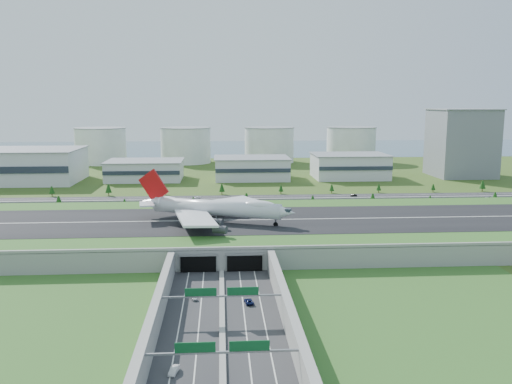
{
  "coord_description": "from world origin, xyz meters",
  "views": [
    {
      "loc": [
        0.03,
        -242.44,
        62.16
      ],
      "look_at": [
        18.33,
        35.0,
        15.28
      ],
      "focal_mm": 38.0,
      "sensor_mm": 36.0,
      "label": 1
    }
  ],
  "objects": [
    {
      "name": "ground",
      "position": [
        0.0,
        0.0,
        0.0
      ],
      "size": [
        1200.0,
        1200.0,
        0.0
      ],
      "primitive_type": "plane",
      "color": "#2A4B17",
      "rests_on": "ground"
    },
    {
      "name": "airfield_deck",
      "position": [
        0.0,
        -0.09,
        4.12
      ],
      "size": [
        520.0,
        100.0,
        9.2
      ],
      "color": "gray",
      "rests_on": "ground"
    },
    {
      "name": "underpass_road",
      "position": [
        0.0,
        -99.42,
        3.43
      ],
      "size": [
        38.8,
        120.4,
        8.0
      ],
      "color": "#28282B",
      "rests_on": "ground"
    },
    {
      "name": "sign_gantry_near",
      "position": [
        0.0,
        -95.04,
        6.95
      ],
      "size": [
        38.7,
        0.7,
        9.8
      ],
      "color": "gray",
      "rests_on": "ground"
    },
    {
      "name": "sign_gantry_far",
      "position": [
        0.0,
        -130.04,
        6.95
      ],
      "size": [
        38.7,
        0.7,
        9.8
      ],
      "color": "gray",
      "rests_on": "ground"
    },
    {
      "name": "north_expressway",
      "position": [
        0.0,
        95.0,
        0.06
      ],
      "size": [
        560.0,
        36.0,
        0.12
      ],
      "primitive_type": "cube",
      "color": "#28282B",
      "rests_on": "ground"
    },
    {
      "name": "tree_row",
      "position": [
        12.7,
        94.94,
        4.42
      ],
      "size": [
        501.73,
        48.54,
        8.24
      ],
      "color": "#3D2819",
      "rests_on": "ground"
    },
    {
      "name": "hangar_west",
      "position": [
        -170.0,
        185.0,
        12.5
      ],
      "size": [
        120.0,
        60.0,
        25.0
      ],
      "primitive_type": "cube",
      "color": "silver",
      "rests_on": "ground"
    },
    {
      "name": "hangar_mid_a",
      "position": [
        -60.0,
        190.0,
        7.5
      ],
      "size": [
        58.0,
        42.0,
        15.0
      ],
      "primitive_type": "cube",
      "color": "silver",
      "rests_on": "ground"
    },
    {
      "name": "hangar_mid_b",
      "position": [
        25.0,
        190.0,
        8.5
      ],
      "size": [
        58.0,
        42.0,
        17.0
      ],
      "primitive_type": "cube",
      "color": "silver",
      "rests_on": "ground"
    },
    {
      "name": "hangar_mid_c",
      "position": [
        105.0,
        190.0,
        9.5
      ],
      "size": [
        58.0,
        42.0,
        19.0
      ],
      "primitive_type": "cube",
      "color": "silver",
      "rests_on": "ground"
    },
    {
      "name": "office_tower",
      "position": [
        200.0,
        195.0,
        27.5
      ],
      "size": [
        46.0,
        46.0,
        55.0
      ],
      "primitive_type": "cube",
      "color": "slate",
      "rests_on": "ground"
    },
    {
      "name": "fuel_tank_a",
      "position": [
        -120.0,
        310.0,
        17.5
      ],
      "size": [
        50.0,
        50.0,
        35.0
      ],
      "primitive_type": "cylinder",
      "color": "silver",
      "rests_on": "ground"
    },
    {
      "name": "fuel_tank_b",
      "position": [
        -35.0,
        310.0,
        17.5
      ],
      "size": [
        50.0,
        50.0,
        35.0
      ],
      "primitive_type": "cylinder",
      "color": "silver",
      "rests_on": "ground"
    },
    {
      "name": "fuel_tank_c",
      "position": [
        50.0,
        310.0,
        17.5
      ],
      "size": [
        50.0,
        50.0,
        35.0
      ],
      "primitive_type": "cylinder",
      "color": "silver",
      "rests_on": "ground"
    },
    {
      "name": "fuel_tank_d",
      "position": [
        135.0,
        310.0,
        17.5
      ],
      "size": [
        50.0,
        50.0,
        35.0
      ],
      "primitive_type": "cylinder",
      "color": "silver",
      "rests_on": "ground"
    },
    {
      "name": "bay_water",
      "position": [
        0.0,
        480.0,
        0.03
      ],
      "size": [
        1200.0,
        260.0,
        0.06
      ],
      "primitive_type": "cube",
      "color": "#39576D",
      "rests_on": "ground"
    },
    {
      "name": "boeing_747",
      "position": [
        -2.66,
        -2.36,
        14.59
      ],
      "size": [
        71.69,
        66.47,
        23.34
      ],
      "rotation": [
        0.0,
        0.0,
        -0.37
      ],
      "color": "silver",
      "rests_on": "airfield_deck"
    },
    {
      "name": "car_0",
      "position": [
        -8.82,
        -78.44,
        0.81
      ],
      "size": [
        2.8,
        4.36,
        1.38
      ],
      "primitive_type": "imported",
      "rotation": [
        0.0,
        0.0,
        0.31
      ],
      "color": "silver",
      "rests_on": "ground"
    },
    {
      "name": "car_1",
      "position": [
        -11.23,
        -125.29,
        0.88
      ],
      "size": [
        2.5,
        4.84,
        1.52
      ],
      "primitive_type": "imported",
      "rotation": [
        0.0,
        0.0,
        -0.2
      ],
      "color": "silver",
      "rests_on": "ground"
    },
    {
      "name": "car_2",
      "position": [
        8.3,
        -82.9,
        0.83
      ],
      "size": [
        3.12,
        5.43,
        1.43
      ],
      "primitive_type": "imported",
      "rotation": [
        0.0,
        0.0,
        3.3
      ],
      "color": "#0D1644",
      "rests_on": "ground"
    },
    {
      "name": "car_4",
      "position": [
        -96.74,
        85.83,
        0.91
      ],
      "size": [
        4.98,
        3.3,
        1.58
      ],
      "primitive_type": "imported",
      "rotation": [
        0.0,
        0.0,
        1.23
      ],
      "color": "#4F5054",
      "rests_on": "ground"
    },
    {
      "name": "car_5",
      "position": [
        87.28,
        103.38,
        0.85
      ],
      "size": [
        4.66,
        2.59,
        1.45
      ],
      "primitive_type": "imported",
      "rotation": [
        0.0,
        0.0,
        -1.32
      ],
      "color": "black",
      "rests_on": "ground"
    },
    {
      "name": "car_6",
      "position": [
        172.48,
        89.79,
        0.82
      ],
      "size": [
        5.12,
        2.56,
        1.39
      ],
      "primitive_type": "imported",
      "rotation": [
        0.0,
        0.0,
        1.52
      ],
      "color": "#B9B8BD",
      "rests_on": "ground"
    },
    {
      "name": "car_7",
      "position": [
        -15.64,
        101.32,
        0.86
      ],
      "size": [
        5.35,
        2.88,
        1.47
      ],
      "primitive_type": "imported",
      "rotation": [
        0.0,
        0.0,
        -1.4
      ],
      "color": "white",
      "rests_on": "ground"
    }
  ]
}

